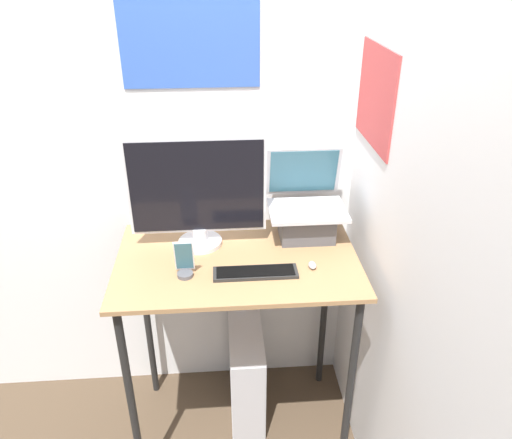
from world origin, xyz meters
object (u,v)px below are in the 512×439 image
at_px(mouse, 312,265).
at_px(monitor, 197,195).
at_px(cell_phone, 184,263).
at_px(keyboard, 255,272).
at_px(computer_tower, 246,370).
at_px(laptop, 306,215).

bearing_deg(mouse, monitor, 153.96).
xyz_separation_m(monitor, cell_phone, (-0.05, -0.24, -0.18)).
bearing_deg(cell_phone, keyboard, -3.25).
xyz_separation_m(keyboard, cell_phone, (-0.28, 0.02, 0.05)).
xyz_separation_m(monitor, computer_tower, (0.20, -0.00, -1.01)).
bearing_deg(keyboard, monitor, 131.51).
height_order(laptop, cell_phone, laptop).
bearing_deg(cell_phone, laptop, 27.57).
distance_m(mouse, computer_tower, 0.86).
bearing_deg(laptop, computer_tower, -171.65).
height_order(monitor, keyboard, monitor).
xyz_separation_m(monitor, mouse, (0.46, -0.23, -0.23)).
relative_size(keyboard, cell_phone, 2.14).
distance_m(laptop, keyboard, 0.40).
relative_size(mouse, cell_phone, 0.32).
bearing_deg(monitor, mouse, -26.04).
relative_size(monitor, mouse, 11.31).
bearing_deg(mouse, computer_tower, 140.17).
xyz_separation_m(keyboard, computer_tower, (-0.03, 0.25, -0.78)).
bearing_deg(computer_tower, keyboard, -83.13).
distance_m(monitor, mouse, 0.56).
relative_size(laptop, monitor, 0.66).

